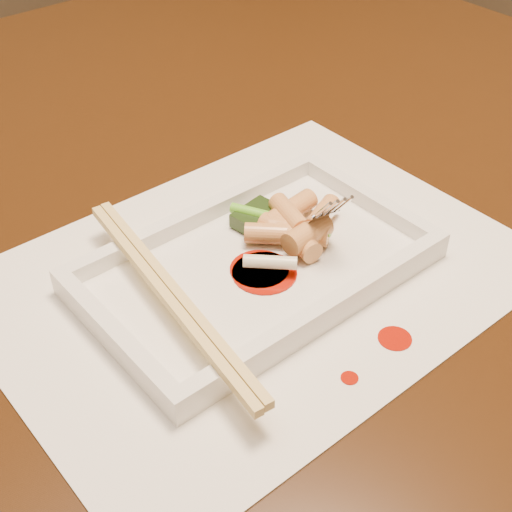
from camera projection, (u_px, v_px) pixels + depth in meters
table at (61, 303)px, 0.67m from camera, size 1.40×0.90×0.75m
placemat at (256, 275)px, 0.55m from camera, size 0.40×0.30×0.00m
sauce_splatter_a at (395, 338)px, 0.50m from camera, size 0.02×0.02×0.00m
sauce_splatter_b at (350, 378)px, 0.47m from camera, size 0.01×0.01×0.00m
plate_base at (256, 270)px, 0.55m from camera, size 0.26×0.16×0.01m
plate_rim_far at (198, 215)px, 0.58m from camera, size 0.26×0.01×0.01m
plate_rim_near at (324, 311)px, 0.50m from camera, size 0.26×0.01×0.01m
plate_rim_left at (114, 334)px, 0.48m from camera, size 0.01×0.14×0.01m
plate_rim_right at (369, 199)px, 0.60m from camera, size 0.01×0.14×0.01m
veg_piece at (258, 217)px, 0.58m from camera, size 0.04×0.03×0.01m
scallion_white at (270, 262)px, 0.53m from camera, size 0.04×0.04×0.01m
scallion_green at (280, 220)px, 0.57m from camera, size 0.05×0.08×0.01m
chopstick_a at (165, 296)px, 0.49m from camera, size 0.04×0.24×0.01m
chopstick_b at (175, 291)px, 0.50m from camera, size 0.04×0.24×0.01m
fork at (311, 142)px, 0.54m from camera, size 0.09×0.10×0.14m
sauce_blob_0 at (259, 269)px, 0.54m from camera, size 0.05×0.05×0.00m
sauce_blob_1 at (265, 273)px, 0.54m from camera, size 0.05×0.05×0.00m
rice_cake_0 at (284, 232)px, 0.56m from camera, size 0.02×0.04×0.02m
rice_cake_1 at (290, 211)px, 0.58m from camera, size 0.05×0.02×0.02m
rice_cake_2 at (289, 215)px, 0.57m from camera, size 0.03×0.04×0.02m
rice_cake_3 at (275, 234)px, 0.56m from camera, size 0.05×0.05×0.02m
rice_cake_4 at (296, 237)px, 0.56m from camera, size 0.02×0.05×0.02m
rice_cake_5 at (307, 234)px, 0.55m from camera, size 0.04×0.02×0.02m
rice_cake_6 at (320, 218)px, 0.57m from camera, size 0.05×0.03×0.02m
rice_cake_7 at (299, 231)px, 0.56m from camera, size 0.04×0.05×0.02m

